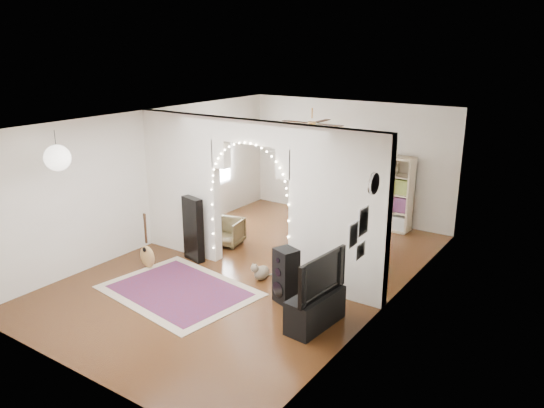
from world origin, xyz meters
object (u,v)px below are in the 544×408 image
Objects in this scene: floor_speaker at (286,276)px; bookcase at (377,190)px; dining_table at (328,227)px; media_console at (315,310)px; dining_chair_left at (227,232)px; dining_chair_right at (332,239)px; acoustic_guitar at (147,248)px.

bookcase reaches higher than floor_speaker.
media_console is at bearing -77.28° from dining_table.
dining_chair_right is (1.89, 0.93, -0.03)m from dining_chair_left.
media_console is 0.62× the size of bookcase.
floor_speaker is 1.69× the size of dining_chair_right.
floor_speaker reaches higher than dining_chair_left.
dining_table is 2.15m from dining_chair_left.
bookcase is (2.47, 4.50, 0.43)m from acoustic_guitar.
bookcase reaches higher than media_console.
bookcase is 3.10× the size of dining_chair_right.
acoustic_guitar is 1.77m from dining_chair_left.
acoustic_guitar is 3.31m from dining_table.
bookcase is at bearing 42.84° from dining_chair_left.
acoustic_guitar is at bearing -153.36° from floor_speaker.
dining_chair_left is at bearing 154.95° from media_console.
floor_speaker is 1.48× the size of dining_chair_left.
dining_chair_left is (-2.32, 1.41, -0.17)m from floor_speaker.
dining_table is 0.72m from dining_chair_right.
dining_chair_right is at bearing 14.39° from dining_chair_left.
bookcase is at bearing 108.56° from media_console.
dining_chair_right is (-0.43, 2.33, -0.20)m from floor_speaker.
dining_table reaches higher than media_console.
floor_speaker reaches higher than dining_chair_right.
dining_table is at bearing 119.75° from media_console.
acoustic_guitar is 1.67× the size of dining_chair_right.
acoustic_guitar reaches higher than floor_speaker.
acoustic_guitar is 3.54m from dining_chair_right.
floor_speaker is 0.89× the size of media_console.
dining_chair_left is at bearing -164.65° from dining_chair_right.
floor_speaker is 0.87m from media_console.
bookcase reaches higher than dining_chair_right.
dining_chair_left is at bearing 179.06° from dining_table.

